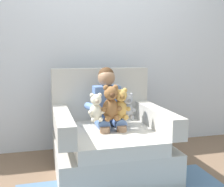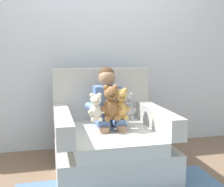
# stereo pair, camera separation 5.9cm
# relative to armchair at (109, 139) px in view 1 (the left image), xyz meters

# --- Properties ---
(ground_plane) EXTENTS (8.00, 8.00, 0.00)m
(ground_plane) POSITION_rel_armchair_xyz_m (0.00, -0.05, -0.29)
(ground_plane) COLOR brown
(back_wall) EXTENTS (6.00, 0.10, 2.60)m
(back_wall) POSITION_rel_armchair_xyz_m (0.00, 0.73, 1.01)
(back_wall) COLOR silver
(back_wall) RESTS_ON ground
(armchair) EXTENTS (1.04, 1.03, 0.97)m
(armchair) POSITION_rel_armchair_xyz_m (0.00, 0.00, 0.00)
(armchair) COLOR #BCB7AD
(armchair) RESTS_ON ground
(seated_child) EXTENTS (0.45, 0.39, 0.82)m
(seated_child) POSITION_rel_armchair_xyz_m (0.00, 0.04, 0.33)
(seated_child) COLOR #597AB7
(seated_child) RESTS_ON armchair
(plush_cream) EXTENTS (0.15, 0.12, 0.26)m
(plush_cream) POSITION_rel_armchair_xyz_m (-0.15, -0.13, 0.35)
(plush_cream) COLOR silver
(plush_cream) RESTS_ON armchair
(plush_grey) EXTENTS (0.14, 0.12, 0.24)m
(plush_grey) POSITION_rel_armchair_xyz_m (0.15, -0.12, 0.34)
(plush_grey) COLOR #9E9EA3
(plush_grey) RESTS_ON armchair
(plush_brown) EXTENTS (0.19, 0.16, 0.33)m
(plush_brown) POSITION_rel_armchair_xyz_m (-0.02, -0.13, 0.38)
(plush_brown) COLOR brown
(plush_brown) RESTS_ON armchair
(plush_honey) EXTENTS (0.17, 0.14, 0.29)m
(plush_honey) POSITION_rel_armchair_xyz_m (0.08, -0.12, 0.36)
(plush_honey) COLOR gold
(plush_honey) RESTS_ON armchair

